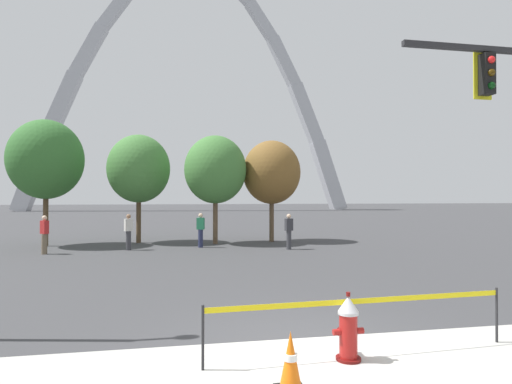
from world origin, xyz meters
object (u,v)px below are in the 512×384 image
at_px(pedestrian_standing_center, 289,231).
at_px(traffic_cone_by_hydrant, 291,362).
at_px(pedestrian_near_trees, 201,230).
at_px(monument_arch, 190,98).
at_px(pedestrian_walking_right, 129,232).
at_px(fire_hydrant, 348,328).
at_px(pedestrian_walking_left, 44,234).

bearing_deg(pedestrian_standing_center, traffic_cone_by_hydrant, -104.92).
distance_m(pedestrian_standing_center, pedestrian_near_trees, 4.12).
distance_m(monument_arch, pedestrian_walking_right, 56.43).
bearing_deg(traffic_cone_by_hydrant, pedestrian_near_trees, 91.30).
xyz_separation_m(traffic_cone_by_hydrant, pedestrian_walking_right, (-3.52, 14.27, 0.46)).
xyz_separation_m(traffic_cone_by_hydrant, monument_arch, (0.64, 67.43, 18.94)).
bearing_deg(pedestrian_standing_center, monument_arch, 93.04).
relative_size(fire_hydrant, pedestrian_walking_right, 0.62).
relative_size(pedestrian_standing_center, pedestrian_near_trees, 1.00).
height_order(pedestrian_walking_left, pedestrian_walking_right, same).
distance_m(pedestrian_walking_left, pedestrian_walking_right, 3.33).
bearing_deg(pedestrian_standing_center, pedestrian_walking_left, 178.19).
bearing_deg(fire_hydrant, pedestrian_standing_center, 78.87).
xyz_separation_m(fire_hydrant, pedestrian_walking_left, (-7.84, 12.78, 0.35)).
bearing_deg(fire_hydrant, traffic_cone_by_hydrant, -144.30).
xyz_separation_m(fire_hydrant, pedestrian_walking_right, (-4.59, 13.50, 0.35)).
relative_size(fire_hydrant, pedestrian_near_trees, 0.62).
xyz_separation_m(monument_arch, pedestrian_walking_right, (-4.16, -53.16, -18.48)).
height_order(traffic_cone_by_hydrant, pedestrian_walking_right, pedestrian_walking_right).
distance_m(fire_hydrant, pedestrian_walking_right, 14.27).
distance_m(fire_hydrant, pedestrian_near_trees, 13.98).
bearing_deg(pedestrian_walking_right, monument_arch, 85.53).
relative_size(pedestrian_walking_right, pedestrian_near_trees, 1.00).
bearing_deg(pedestrian_walking_right, fire_hydrant, -71.22).
height_order(fire_hydrant, monument_arch, monument_arch).
xyz_separation_m(fire_hydrant, pedestrian_standing_center, (2.45, 12.46, 0.35)).
bearing_deg(traffic_cone_by_hydrant, pedestrian_walking_right, 103.85).
xyz_separation_m(fire_hydrant, pedestrian_near_trees, (-1.41, 13.90, 0.35)).
bearing_deg(fire_hydrant, pedestrian_near_trees, 95.77).
bearing_deg(pedestrian_standing_center, fire_hydrant, -101.13).
height_order(fire_hydrant, pedestrian_near_trees, pedestrian_near_trees).
bearing_deg(monument_arch, traffic_cone_by_hydrant, -90.54).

